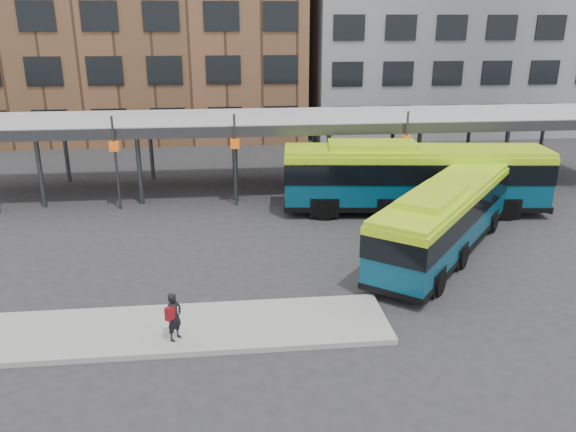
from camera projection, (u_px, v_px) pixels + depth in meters
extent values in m
plane|color=#28282B|center=(323.00, 282.00, 20.85)|extent=(120.00, 120.00, 0.00)
cube|color=gray|center=(165.00, 330.00, 17.44)|extent=(14.00, 3.00, 0.18)
cube|color=#999B9E|center=(287.00, 118.00, 31.77)|extent=(40.00, 6.00, 0.35)
cube|color=#383A3D|center=(293.00, 131.00, 29.00)|extent=(40.00, 0.15, 0.55)
cylinder|color=#383A3D|center=(40.00, 172.00, 28.78)|extent=(0.24, 0.24, 3.80)
cylinder|color=#383A3D|center=(66.00, 151.00, 33.48)|extent=(0.24, 0.24, 3.80)
cylinder|color=#383A3D|center=(139.00, 169.00, 29.29)|extent=(0.24, 0.24, 3.80)
cylinder|color=#383A3D|center=(151.00, 149.00, 33.99)|extent=(0.24, 0.24, 3.80)
cylinder|color=#383A3D|center=(235.00, 167.00, 29.80)|extent=(0.24, 0.24, 3.80)
cylinder|color=#383A3D|center=(234.00, 147.00, 34.50)|extent=(0.24, 0.24, 3.80)
cylinder|color=#383A3D|center=(328.00, 164.00, 30.31)|extent=(0.24, 0.24, 3.80)
cylinder|color=#383A3D|center=(314.00, 145.00, 35.01)|extent=(0.24, 0.24, 3.80)
cylinder|color=#383A3D|center=(418.00, 162.00, 30.82)|extent=(0.24, 0.24, 3.80)
cylinder|color=#383A3D|center=(392.00, 143.00, 35.52)|extent=(0.24, 0.24, 3.80)
cylinder|color=#383A3D|center=(505.00, 160.00, 31.33)|extent=(0.24, 0.24, 3.80)
cylinder|color=#383A3D|center=(468.00, 142.00, 36.03)|extent=(0.24, 0.24, 3.80)
cylinder|color=#383A3D|center=(542.00, 140.00, 36.54)|extent=(0.24, 0.24, 3.80)
cylinder|color=#383A3D|center=(116.00, 164.00, 28.27)|extent=(0.12, 0.12, 4.80)
cube|color=#E7550D|center=(114.00, 146.00, 27.98)|extent=(0.45, 0.45, 0.45)
cylinder|color=#383A3D|center=(235.00, 161.00, 28.88)|extent=(0.12, 0.12, 4.80)
cube|color=#E7550D|center=(235.00, 144.00, 28.59)|extent=(0.45, 0.45, 0.45)
cylinder|color=#383A3D|center=(405.00, 157.00, 29.80)|extent=(0.12, 0.12, 4.80)
cube|color=#E7550D|center=(406.00, 140.00, 29.51)|extent=(0.45, 0.45, 0.45)
cube|color=slate|center=(444.00, 13.00, 49.31)|extent=(24.00, 14.00, 20.00)
cube|color=#073C56|center=(445.00, 219.00, 23.06)|extent=(8.80, 10.08, 2.31)
cube|color=black|center=(446.00, 209.00, 22.91)|extent=(8.87, 10.15, 0.88)
cube|color=#A8D916|center=(448.00, 190.00, 22.66)|extent=(8.72, 10.02, 0.19)
cube|color=#A8D916|center=(433.00, 197.00, 21.13)|extent=(3.63, 3.92, 0.32)
cube|color=black|center=(443.00, 243.00, 23.40)|extent=(8.87, 10.15, 0.22)
cylinder|color=black|center=(493.00, 222.00, 25.75)|extent=(0.80, 0.89, 0.93)
cylinder|color=black|center=(445.00, 214.00, 26.91)|extent=(0.80, 0.89, 0.93)
cylinder|color=black|center=(462.00, 257.00, 21.93)|extent=(0.80, 0.89, 0.93)
cylinder|color=black|center=(407.00, 245.00, 23.09)|extent=(0.80, 0.89, 0.93)
cylinder|color=black|center=(439.00, 283.00, 19.73)|extent=(0.80, 0.89, 0.93)
cylinder|color=black|center=(379.00, 268.00, 20.89)|extent=(0.80, 0.89, 0.93)
cube|color=#073C56|center=(414.00, 179.00, 28.12)|extent=(13.17, 4.16, 2.70)
cube|color=black|center=(415.00, 168.00, 27.94)|extent=(13.23, 4.23, 1.03)
cube|color=#A8D916|center=(416.00, 150.00, 27.64)|extent=(13.16, 4.05, 0.22)
cube|color=#A8D916|center=(373.00, 146.00, 27.59)|extent=(4.51, 2.42, 0.38)
cube|color=black|center=(412.00, 202.00, 28.51)|extent=(13.24, 4.23, 0.26)
cylinder|color=black|center=(507.00, 210.00, 27.23)|extent=(1.11, 0.44, 1.08)
cylinder|color=black|center=(489.00, 194.00, 29.72)|extent=(1.11, 0.44, 1.08)
cylinder|color=black|center=(391.00, 209.00, 27.27)|extent=(1.11, 0.44, 1.08)
cylinder|color=black|center=(383.00, 194.00, 29.76)|extent=(1.11, 0.44, 1.08)
cylinder|color=black|center=(325.00, 209.00, 27.29)|extent=(1.11, 0.44, 1.08)
cylinder|color=black|center=(322.00, 194.00, 29.78)|extent=(1.11, 0.44, 1.08)
imported|color=black|center=(174.00, 317.00, 16.52)|extent=(0.61, 0.65, 1.50)
cube|color=maroon|center=(170.00, 313.00, 16.30)|extent=(0.29, 0.32, 0.40)
imported|color=slate|center=(475.00, 179.00, 32.78)|extent=(1.81, 0.65, 0.95)
imported|color=slate|center=(483.00, 179.00, 32.93)|extent=(1.64, 0.92, 0.95)
imported|color=slate|center=(494.00, 176.00, 33.55)|extent=(1.88, 1.06, 0.94)
imported|color=slate|center=(506.00, 178.00, 32.95)|extent=(1.75, 0.58, 1.04)
imported|color=slate|center=(508.00, 178.00, 33.33)|extent=(1.66, 0.72, 0.85)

